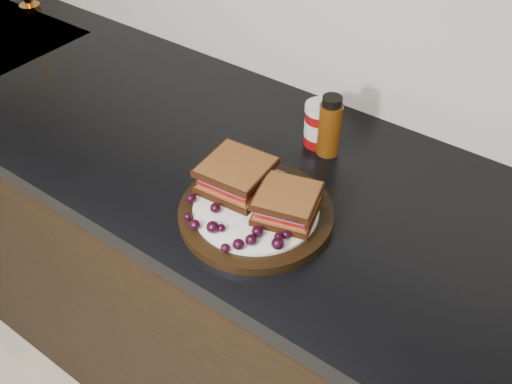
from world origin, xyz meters
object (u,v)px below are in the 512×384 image
(condiment_jar, at_px, (319,125))
(oil_bottle, at_px, (330,126))
(sandwich_left, at_px, (236,175))
(plate, at_px, (256,213))

(condiment_jar, distance_m, oil_bottle, 0.04)
(sandwich_left, bearing_deg, plate, -25.93)
(condiment_jar, bearing_deg, oil_bottle, -24.53)
(sandwich_left, distance_m, oil_bottle, 0.23)
(sandwich_left, height_order, oil_bottle, oil_bottle)
(plate, xyz_separation_m, oil_bottle, (0.01, 0.24, 0.06))
(plate, height_order, sandwich_left, sandwich_left)
(sandwich_left, bearing_deg, oil_bottle, 68.22)
(oil_bottle, bearing_deg, condiment_jar, 155.47)
(condiment_jar, height_order, oil_bottle, oil_bottle)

